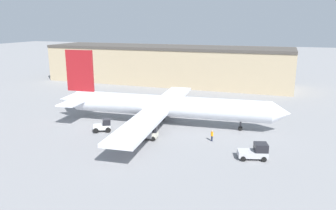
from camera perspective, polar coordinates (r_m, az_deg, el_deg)
name	(u,v)px	position (r m, az deg, el deg)	size (l,w,h in m)	color
ground_plane	(168,125)	(54.34, 0.00, -3.49)	(400.00, 400.00, 0.00)	gray
terminal_building	(166,65)	(91.80, -0.30, 7.05)	(67.22, 15.19, 10.26)	tan
airplane	(162,106)	(53.74, -1.14, -0.16)	(39.16, 35.95, 12.00)	silver
ground_crew_worker	(212,135)	(47.25, 7.66, -5.26)	(0.36, 0.36, 1.62)	#1E2338
baggage_tug	(103,126)	(51.94, -11.18, -3.54)	(3.22, 2.88, 1.98)	silver
belt_loader_truck	(149,132)	(47.68, -3.37, -4.67)	(3.22, 2.16, 2.39)	beige
pushback_tug	(255,152)	(42.40, 14.94, -7.84)	(3.93, 2.90, 2.02)	#B2B2B7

